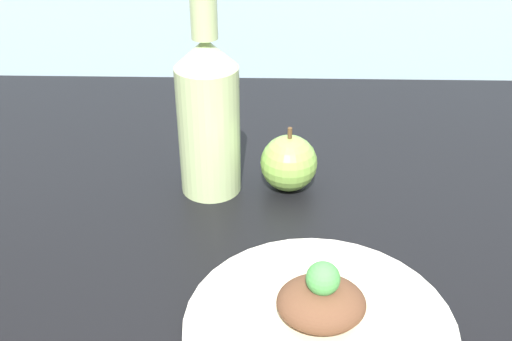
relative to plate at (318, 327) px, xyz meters
The scene contains 5 objects.
ground_plane 8.67cm from the plate, 89.22° to the left, with size 180.00×110.00×4.00cm, color black.
plate is the anchor object (origin of this frame).
plated_food 2.54cm from the plate, ahead, with size 14.71×14.71×6.66cm.
cider_bottle 28.77cm from the plate, 115.89° to the left, with size 7.40×7.40×28.43cm.
apple 24.88cm from the plate, 95.06° to the left, with size 7.01×7.01×8.35cm.
Camera 1 is at (-4.69, -46.92, 40.88)cm, focal length 42.00 mm.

